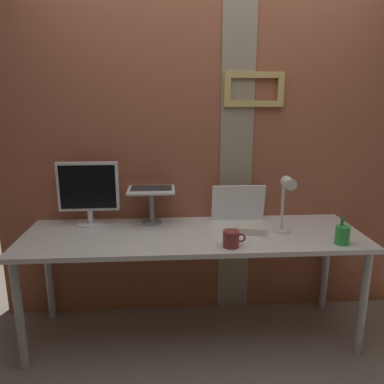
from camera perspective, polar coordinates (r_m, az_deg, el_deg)
ground_plane at (r=2.75m, az=3.44°, el=-21.18°), size 6.00×6.00×0.00m
brick_wall_back at (r=2.72m, az=2.66°, el=7.13°), size 3.03×0.16×2.51m
desk at (r=2.47m, az=0.15°, el=-7.70°), size 2.18×0.68×0.74m
monitor at (r=2.63m, az=-15.42°, el=0.34°), size 0.41×0.18×0.44m
laptop_stand at (r=2.60m, az=-6.14°, el=-1.43°), size 0.28×0.22×0.23m
laptop at (r=2.64m, az=-6.15°, el=1.91°), size 0.32×0.32×0.24m
whiteboard_panel at (r=2.67m, az=7.01°, el=-1.66°), size 0.37×0.06×0.26m
desk_lamp at (r=2.43m, az=14.01°, el=-0.99°), size 0.12×0.20×0.38m
pen_cup at (r=2.42m, az=21.80°, el=-6.05°), size 0.08×0.08×0.18m
coffee_mug at (r=2.23m, az=5.98°, el=-7.07°), size 0.14×0.10×0.10m
paper_clutter_stack at (r=2.49m, az=8.67°, el=-5.51°), size 0.23×0.18×0.05m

